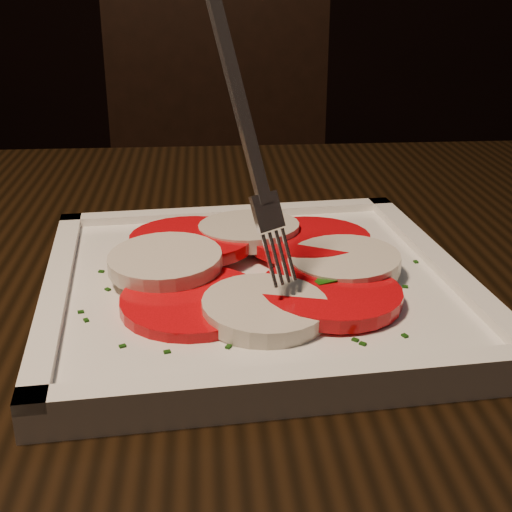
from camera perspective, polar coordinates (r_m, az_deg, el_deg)
The scene contains 5 objects.
table at distance 0.53m, azimuth 8.35°, elevation -12.05°, with size 1.24×0.86×0.75m.
chair at distance 1.36m, azimuth -3.08°, elevation 4.49°, with size 0.42×0.42×0.93m.
plate at distance 0.45m, azimuth 0.00°, elevation -2.65°, with size 0.26×0.26×0.01m, color white.
caprese_salad at distance 0.44m, azimuth 0.03°, elevation -0.75°, with size 0.21×0.23×0.02m.
fork at distance 0.40m, azimuth -1.47°, elevation 9.85°, with size 0.03×0.07×0.16m, color white, non-canonical shape.
Camera 1 is at (-0.33, -0.53, 0.95)m, focal length 50.00 mm.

